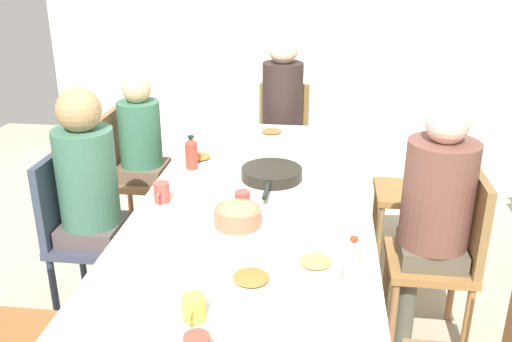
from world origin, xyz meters
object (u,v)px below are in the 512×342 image
Objects in this scene: chair_4 at (422,183)px; person_6 at (90,186)px; chair_1 at (283,137)px; bottle_1 at (352,268)px; bowl_0 at (238,215)px; plate_3 at (315,264)px; cup_0 at (242,201)px; bottle_0 at (192,153)px; plate_2 at (272,133)px; dining_table at (256,211)px; person_0 at (143,147)px; serving_pan at (272,174)px; person_1 at (282,107)px; plate_0 at (199,159)px; chair_5 at (448,250)px; cup_1 at (162,193)px; cup_3 at (194,308)px; chair_0 at (131,169)px; person_5 at (435,205)px; plate_1 at (251,280)px; chair_6 at (78,227)px.

person_6 is at bearing -64.99° from chair_4.
bottle_1 is at bearing 10.33° from chair_1.
bowl_0 is (1.09, -0.97, 0.26)m from chair_4.
plate_3 is at bearing -141.56° from bottle_1.
bottle_0 is at bearing -143.55° from cup_0.
plate_2 is 1.12m from cup_0.
dining_table is 0.84m from person_6.
person_0 is 5.12× the size of plate_3.
chair_4 is 1.80× the size of serving_pan.
person_1 is 5.29× the size of plate_0.
bowl_0 is at bearing -74.58° from chair_5.
cup_1 is at bearing -115.35° from bowl_0.
bottle_0 reaches higher than dining_table.
cup_1 reaches higher than cup_3.
serving_pan is (1.26, 0.05, -0.02)m from person_1.
cup_3 is (0.87, 0.36, -0.01)m from cup_1.
person_6 is 5.64× the size of plate_3.
bottle_0 is (0.46, 0.43, 0.14)m from person_0.
chair_0 is 0.79× the size of person_0.
cup_1 is (0.56, -0.05, 0.03)m from plate_0.
plate_3 is at bearing 16.66° from serving_pan.
cup_3 reaches higher than serving_pan.
chair_0 is at bearing -122.41° from plate_0.
plate_0 is at bearing -20.52° from person_1.
cup_1 is (1.09, -0.42, 0.03)m from plate_2.
person_1 is 11.65× the size of cup_1.
chair_0 is at bearing -119.65° from serving_pan.
cup_3 is at bearing -29.66° from chair_4.
bottle_1 reaches higher than plate_2.
person_5 reaches higher than dining_table.
dining_table is at bearing -174.17° from plate_1.
person_0 is at bearing 179.75° from person_6.
chair_5 is (1.52, 0.93, -0.26)m from person_1.
chair_5 is 1.85m from chair_6.
person_1 reaches higher than dining_table.
person_1 is 1.66m from cup_1.
bottle_1 is at bearing 87.02° from plate_1.
dining_table is 10.17× the size of plate_1.
chair_5 is 0.25m from person_5.
cup_0 is 0.79m from bottle_1.
plate_1 is at bearing 3.31° from plate_2.
chair_4 is 1.55m from plate_3.
cup_0 is (0.38, -0.10, 0.01)m from serving_pan.
chair_0 is 1.85m from plate_1.
person_5 reaches higher than chair_5.
dining_table is 1.62m from chair_1.
plate_1 is 0.48× the size of serving_pan.
plate_0 and plate_2 have the same top height.
serving_pan is (-0.27, 0.89, 0.00)m from person_6.
chair_1 is 0.70× the size of person_1.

